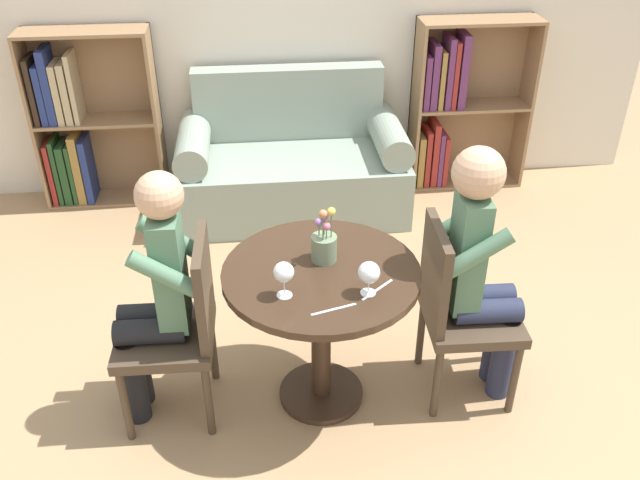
{
  "coord_description": "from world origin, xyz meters",
  "views": [
    {
      "loc": [
        -0.25,
        -2.35,
        2.37
      ],
      "look_at": [
        0.0,
        0.05,
        0.85
      ],
      "focal_mm": 38.0,
      "sensor_mm": 36.0,
      "label": 1
    }
  ],
  "objects_px": {
    "couch": "(292,166)",
    "person_right": "(481,269)",
    "chair_right": "(457,305)",
    "bookshelf_left": "(82,124)",
    "person_left": "(155,296)",
    "flower_vase": "(324,244)",
    "wine_glass_left": "(284,273)",
    "wine_glass_right": "(369,273)",
    "chair_left": "(180,323)",
    "bookshelf_right": "(455,106)"
  },
  "relations": [
    {
      "from": "couch",
      "to": "wine_glass_left",
      "type": "height_order",
      "value": "couch"
    },
    {
      "from": "wine_glass_right",
      "to": "flower_vase",
      "type": "height_order",
      "value": "flower_vase"
    },
    {
      "from": "bookshelf_left",
      "to": "chair_left",
      "type": "bearing_deg",
      "value": -69.42
    },
    {
      "from": "chair_left",
      "to": "wine_glass_right",
      "type": "bearing_deg",
      "value": 78.34
    },
    {
      "from": "bookshelf_right",
      "to": "wine_glass_left",
      "type": "xyz_separation_m",
      "value": [
        -1.36,
        -2.31,
        0.24
      ]
    },
    {
      "from": "bookshelf_left",
      "to": "bookshelf_right",
      "type": "height_order",
      "value": "same"
    },
    {
      "from": "person_left",
      "to": "wine_glass_left",
      "type": "distance_m",
      "value": 0.6
    },
    {
      "from": "couch",
      "to": "person_right",
      "type": "relative_size",
      "value": 1.2
    },
    {
      "from": "bookshelf_right",
      "to": "flower_vase",
      "type": "bearing_deg",
      "value": -119.61
    },
    {
      "from": "wine_glass_right",
      "to": "flower_vase",
      "type": "xyz_separation_m",
      "value": [
        -0.15,
        0.26,
        -0.02
      ]
    },
    {
      "from": "chair_right",
      "to": "bookshelf_right",
      "type": "bearing_deg",
      "value": -13.15
    },
    {
      "from": "chair_right",
      "to": "wine_glass_right",
      "type": "height_order",
      "value": "chair_right"
    },
    {
      "from": "couch",
      "to": "wine_glass_right",
      "type": "bearing_deg",
      "value": -85.26
    },
    {
      "from": "bookshelf_left",
      "to": "chair_left",
      "type": "distance_m",
      "value": 2.29
    },
    {
      "from": "person_left",
      "to": "flower_vase",
      "type": "distance_m",
      "value": 0.75
    },
    {
      "from": "flower_vase",
      "to": "person_left",
      "type": "bearing_deg",
      "value": -174.09
    },
    {
      "from": "wine_glass_left",
      "to": "couch",
      "type": "bearing_deg",
      "value": 85.34
    },
    {
      "from": "wine_glass_left",
      "to": "wine_glass_right",
      "type": "relative_size",
      "value": 1.07
    },
    {
      "from": "person_left",
      "to": "wine_glass_right",
      "type": "distance_m",
      "value": 0.92
    },
    {
      "from": "chair_left",
      "to": "person_left",
      "type": "bearing_deg",
      "value": -90.93
    },
    {
      "from": "bookshelf_right",
      "to": "chair_right",
      "type": "bearing_deg",
      "value": -105.07
    },
    {
      "from": "chair_left",
      "to": "person_right",
      "type": "height_order",
      "value": "person_right"
    },
    {
      "from": "person_left",
      "to": "flower_vase",
      "type": "height_order",
      "value": "person_left"
    },
    {
      "from": "person_left",
      "to": "flower_vase",
      "type": "bearing_deg",
      "value": 97.33
    },
    {
      "from": "bookshelf_left",
      "to": "person_left",
      "type": "distance_m",
      "value": 2.26
    },
    {
      "from": "couch",
      "to": "person_left",
      "type": "distance_m",
      "value": 2.03
    },
    {
      "from": "person_left",
      "to": "wine_glass_right",
      "type": "bearing_deg",
      "value": 79.43
    },
    {
      "from": "bookshelf_left",
      "to": "wine_glass_left",
      "type": "xyz_separation_m",
      "value": [
        1.26,
        -2.31,
        0.27
      ]
    },
    {
      "from": "bookshelf_left",
      "to": "person_left",
      "type": "bearing_deg",
      "value": -71.55
    },
    {
      "from": "person_left",
      "to": "chair_right",
      "type": "bearing_deg",
      "value": 90.99
    },
    {
      "from": "person_left",
      "to": "bookshelf_right",
      "type": "bearing_deg",
      "value": 139.81
    },
    {
      "from": "person_left",
      "to": "wine_glass_left",
      "type": "xyz_separation_m",
      "value": [
        0.54,
        -0.17,
        0.2
      ]
    },
    {
      "from": "couch",
      "to": "wine_glass_left",
      "type": "distance_m",
      "value": 2.12
    },
    {
      "from": "bookshelf_right",
      "to": "person_right",
      "type": "xyz_separation_m",
      "value": [
        -0.5,
        -2.16,
        0.09
      ]
    },
    {
      "from": "wine_glass_left",
      "to": "chair_right",
      "type": "bearing_deg",
      "value": 11.37
    },
    {
      "from": "person_left",
      "to": "person_right",
      "type": "height_order",
      "value": "person_right"
    },
    {
      "from": "chair_right",
      "to": "bookshelf_left",
      "type": "bearing_deg",
      "value": 45.37
    },
    {
      "from": "bookshelf_right",
      "to": "wine_glass_right",
      "type": "height_order",
      "value": "bookshelf_right"
    },
    {
      "from": "couch",
      "to": "person_left",
      "type": "bearing_deg",
      "value": -110.67
    },
    {
      "from": "chair_right",
      "to": "flower_vase",
      "type": "distance_m",
      "value": 0.68
    },
    {
      "from": "bookshelf_left",
      "to": "person_left",
      "type": "xyz_separation_m",
      "value": [
        0.71,
        -2.14,
        0.07
      ]
    },
    {
      "from": "chair_right",
      "to": "flower_vase",
      "type": "height_order",
      "value": "flower_vase"
    },
    {
      "from": "person_right",
      "to": "flower_vase",
      "type": "xyz_separation_m",
      "value": [
        -0.68,
        0.09,
        0.12
      ]
    },
    {
      "from": "chair_left",
      "to": "person_left",
      "type": "xyz_separation_m",
      "value": [
        -0.09,
        0.0,
        0.15
      ]
    },
    {
      "from": "couch",
      "to": "person_right",
      "type": "xyz_separation_m",
      "value": [
        0.7,
        -1.89,
        0.38
      ]
    },
    {
      "from": "bookshelf_right",
      "to": "flower_vase",
      "type": "distance_m",
      "value": 2.39
    },
    {
      "from": "couch",
      "to": "bookshelf_left",
      "type": "bearing_deg",
      "value": 169.4
    },
    {
      "from": "chair_right",
      "to": "wine_glass_left",
      "type": "relative_size",
      "value": 5.73
    },
    {
      "from": "bookshelf_right",
      "to": "chair_right",
      "type": "relative_size",
      "value": 1.35
    },
    {
      "from": "person_right",
      "to": "flower_vase",
      "type": "relative_size",
      "value": 4.87
    }
  ]
}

